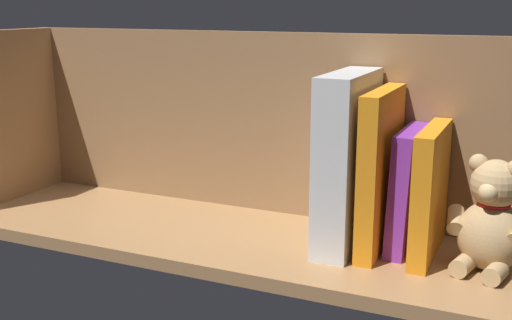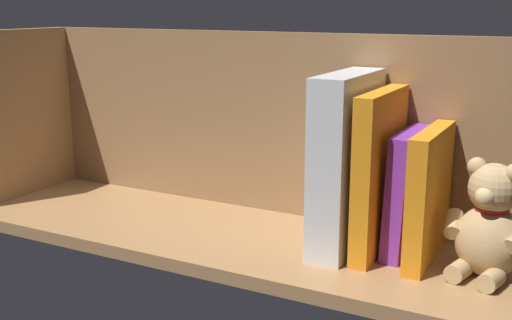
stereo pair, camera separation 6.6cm
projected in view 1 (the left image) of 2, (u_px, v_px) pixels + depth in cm
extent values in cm
cube|color=#A87A4C|center=(256.00, 240.00, 108.85)|extent=(111.24, 31.13, 2.20)
cube|color=#946C45|center=(286.00, 125.00, 116.45)|extent=(111.24, 1.50, 33.13)
cube|color=#A87A4C|center=(8.00, 116.00, 126.12)|extent=(2.40, 25.13, 33.13)
ellipsoid|color=tan|center=(491.00, 236.00, 93.30)|extent=(11.55, 10.78, 10.31)
sphere|color=tan|center=(496.00, 184.00, 91.45)|extent=(7.09, 7.09, 7.09)
sphere|color=tan|center=(479.00, 163.00, 92.40)|extent=(2.74, 2.74, 2.74)
sphere|color=#DBB77F|center=(488.00, 192.00, 89.26)|extent=(2.74, 2.74, 2.74)
cylinder|color=tan|center=(456.00, 220.00, 94.79)|extent=(2.99, 5.31, 3.81)
cylinder|color=tan|center=(495.00, 274.00, 89.45)|extent=(3.56, 4.39, 2.74)
cylinder|color=tan|center=(462.00, 266.00, 92.20)|extent=(3.56, 4.39, 2.74)
torus|color=red|center=(494.00, 203.00, 92.12)|extent=(5.66, 5.66, 0.81)
cube|color=orange|center=(430.00, 192.00, 97.86)|extent=(2.85, 18.08, 20.07)
cube|color=purple|center=(407.00, 189.00, 100.95)|extent=(3.63, 14.81, 19.29)
cube|color=orange|center=(381.00, 170.00, 100.12)|extent=(2.91, 18.57, 25.34)
cube|color=silver|center=(347.00, 160.00, 101.38)|extent=(5.63, 19.59, 27.79)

